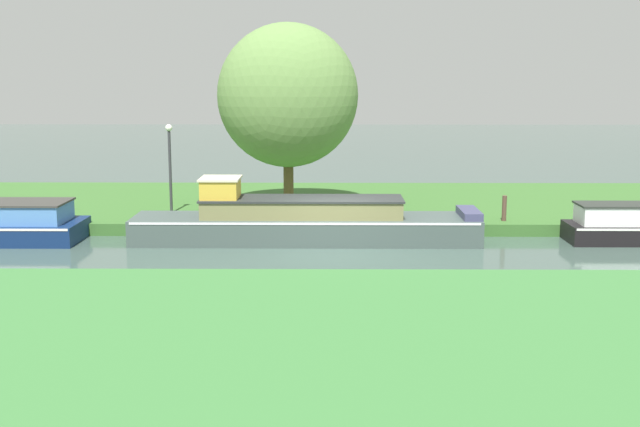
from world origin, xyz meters
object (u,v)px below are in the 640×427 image
(black_narrowboat, at_px, (637,226))
(mooring_post_near, at_px, (504,208))
(navy_cruiser, at_px, (17,224))
(willow_tree_left, at_px, (288,96))
(lamp_post, at_px, (170,158))
(slate_barge, at_px, (303,222))

(black_narrowboat, height_order, mooring_post_near, mooring_post_near)
(black_narrowboat, distance_m, mooring_post_near, 4.13)
(black_narrowboat, relative_size, navy_cruiser, 1.12)
(mooring_post_near, bearing_deg, willow_tree_left, 158.56)
(black_narrowboat, height_order, lamp_post, lamp_post)
(slate_barge, xyz_separation_m, willow_tree_left, (-0.67, 4.36, 3.81))
(slate_barge, distance_m, willow_tree_left, 5.83)
(navy_cruiser, height_order, lamp_post, lamp_post)
(navy_cruiser, relative_size, mooring_post_near, 4.77)
(lamp_post, bearing_deg, willow_tree_left, 19.14)
(lamp_post, height_order, mooring_post_near, lamp_post)
(slate_barge, bearing_deg, willow_tree_left, 98.71)
(black_narrowboat, height_order, navy_cruiser, navy_cruiser)
(navy_cruiser, distance_m, lamp_post, 5.52)
(slate_barge, bearing_deg, lamp_post, 147.95)
(lamp_post, bearing_deg, navy_cruiser, -145.61)
(black_narrowboat, xyz_separation_m, mooring_post_near, (-3.84, 1.49, 0.30))
(navy_cruiser, relative_size, lamp_post, 1.30)
(navy_cruiser, xyz_separation_m, willow_tree_left, (8.37, 4.36, 3.89))
(black_narrowboat, distance_m, lamp_post, 15.60)
(willow_tree_left, distance_m, mooring_post_near, 8.65)
(willow_tree_left, distance_m, lamp_post, 4.78)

